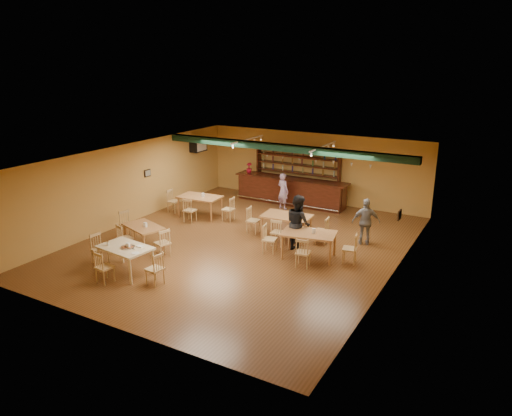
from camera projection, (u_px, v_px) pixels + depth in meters
The scene contains 23 objects.
floor at pixel (243, 244), 16.29m from camera, with size 12.00×12.00×0.00m, color brown.
ceiling_beam at pixel (281, 147), 17.77m from camera, with size 10.00×0.30×0.25m, color black.
track_rail_left at pixel (248, 140), 19.09m from camera, with size 0.05×2.50×0.05m, color white.
track_rail_right at pixel (323, 146), 17.59m from camera, with size 0.05×2.50×0.05m, color white.
ac_unit at pixel (198, 145), 21.34m from camera, with size 0.34×0.70×0.48m, color white.
picture_left at pixel (147, 173), 18.94m from camera, with size 0.04×0.34×0.28m, color black.
picture_right at pixel (400, 215), 13.87m from camera, with size 0.04×0.34×0.28m, color black.
bar_counter at pixel (291, 191), 20.73m from camera, with size 5.04×0.85×1.13m, color black.
back_bar_hutch at pixel (297, 175), 21.08m from camera, with size 3.90×0.40×2.28m, color black.
poinsettia at pixel (249, 168), 21.46m from camera, with size 0.25×0.25×0.45m, color #A90F26.
dining_table_a at pixel (200, 206), 19.09m from camera, with size 1.64×0.99×0.82m, color #A5733A.
dining_table_b at pixel (286, 227), 16.76m from camera, with size 1.66×1.00×0.83m, color #A5733A.
dining_table_c at pixel (144, 236), 16.03m from camera, with size 1.44×0.87×0.72m, color #A5733A.
dining_table_d at pixel (309, 245), 15.11m from camera, with size 1.66×0.99×0.83m, color #A5733A.
near_table at pixel (126, 260), 13.99m from camera, with size 1.54×0.99×0.82m, color beige.
pizza_tray at pixel (128, 247), 13.82m from camera, with size 0.40×0.40×0.01m, color silver.
parmesan_shaker at pixel (108, 244), 13.95m from camera, with size 0.07×0.07×0.11m, color #EAE5C6.
napkin_stack at pixel (140, 246), 13.87m from camera, with size 0.20×0.15×0.03m, color white.
pizza_server at pixel (133, 247), 13.78m from camera, with size 0.32×0.09×0.00m, color silver.
side_plate at pixel (135, 253), 13.41m from camera, with size 0.22×0.22×0.01m, color white.
patron_bar at pixel (283, 191), 19.97m from camera, with size 0.55×0.36×1.52m, color purple.
patron_right_a at pixel (298, 223), 15.56m from camera, with size 0.90×0.70×1.86m, color black.
patron_right_b at pixel (366, 222), 16.10m from camera, with size 0.93×0.39×1.59m, color gray.
Camera 1 is at (7.83, -13.03, 6.00)m, focal length 33.83 mm.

